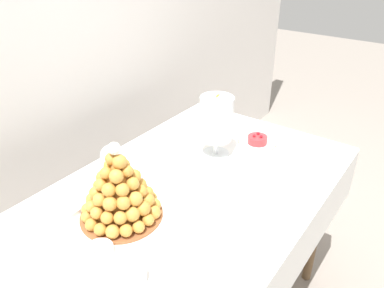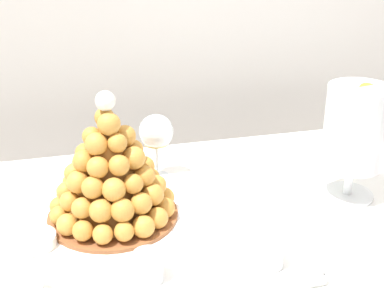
% 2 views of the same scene
% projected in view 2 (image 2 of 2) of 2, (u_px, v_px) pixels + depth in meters
% --- Properties ---
extents(buffet_table, '(1.35, 0.87, 0.79)m').
position_uv_depth(buffet_table, '(248.00, 260.00, 1.17)').
color(buffet_table, brown).
rests_on(buffet_table, ground_plane).
extents(serving_tray, '(0.60, 0.44, 0.02)m').
position_uv_depth(serving_tray, '(139.00, 238.00, 1.07)').
color(serving_tray, white).
rests_on(serving_tray, buffet_table).
extents(croquembouche, '(0.27, 0.27, 0.28)m').
position_uv_depth(croquembouche, '(111.00, 172.00, 1.09)').
color(croquembouche, brown).
rests_on(croquembouche, serving_tray).
extents(dessert_cup_left, '(0.06, 0.06, 0.05)m').
position_uv_depth(dessert_cup_left, '(24.00, 288.00, 0.89)').
color(dessert_cup_left, silver).
rests_on(dessert_cup_left, serving_tray).
extents(dessert_cup_mid_left, '(0.05, 0.05, 0.05)m').
position_uv_depth(dessert_cup_mid_left, '(148.00, 267.00, 0.94)').
color(dessert_cup_mid_left, silver).
rests_on(dessert_cup_mid_left, serving_tray).
extents(dessert_cup_centre, '(0.05, 0.05, 0.06)m').
position_uv_depth(dessert_cup_centre, '(270.00, 252.00, 0.97)').
color(dessert_cup_centre, silver).
rests_on(dessert_cup_centre, serving_tray).
extents(creme_brulee_ramekin, '(0.08, 0.08, 0.02)m').
position_uv_depth(creme_brulee_ramekin, '(35.00, 240.00, 1.04)').
color(creme_brulee_ramekin, white).
rests_on(creme_brulee_ramekin, serving_tray).
extents(macaron_goblet, '(0.14, 0.14, 0.27)m').
position_uv_depth(macaron_goblet, '(356.00, 129.00, 1.17)').
color(macaron_goblet, white).
rests_on(macaron_goblet, buffet_table).
extents(wine_glass, '(0.08, 0.08, 0.16)m').
position_uv_depth(wine_glass, '(156.00, 134.00, 1.27)').
color(wine_glass, silver).
rests_on(wine_glass, buffet_table).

